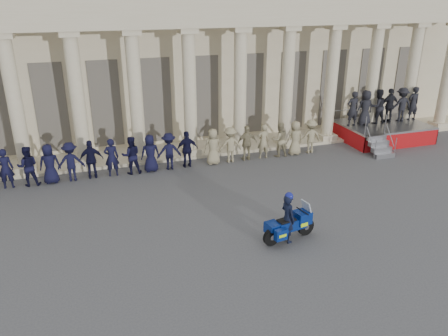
{
  "coord_description": "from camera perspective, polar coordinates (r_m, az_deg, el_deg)",
  "views": [
    {
      "loc": [
        -3.59,
        -12.5,
        7.81
      ],
      "look_at": [
        1.16,
        2.15,
        1.6
      ],
      "focal_mm": 35.0,
      "sensor_mm": 36.0,
      "label": 1
    }
  ],
  "objects": [
    {
      "name": "ground",
      "position": [
        15.17,
        -1.67,
        -9.03
      ],
      "size": [
        90.0,
        90.0,
        0.0
      ],
      "primitive_type": "plane",
      "color": "#454548",
      "rests_on": "ground"
    },
    {
      "name": "building",
      "position": [
        27.68,
        -10.73,
        14.78
      ],
      "size": [
        40.0,
        12.5,
        9.0
      ],
      "color": "#C3B492",
      "rests_on": "ground"
    },
    {
      "name": "officer_rank",
      "position": [
        20.41,
        -12.1,
        1.63
      ],
      "size": [
        19.73,
        0.67,
        1.78
      ],
      "color": "black",
      "rests_on": "ground"
    },
    {
      "name": "reviewing_stand",
      "position": [
        26.18,
        20.27,
        6.91
      ],
      "size": [
        4.7,
        4.38,
        2.87
      ],
      "color": "gray",
      "rests_on": "ground"
    },
    {
      "name": "motorcycle",
      "position": [
        14.92,
        8.6,
        -7.36
      ],
      "size": [
        2.02,
        0.97,
        1.31
      ],
      "rotation": [
        0.0,
        0.0,
        0.19
      ],
      "color": "black",
      "rests_on": "ground"
    },
    {
      "name": "rider",
      "position": [
        14.71,
        8.33,
        -6.36
      ],
      "size": [
        0.52,
        0.69,
        1.8
      ],
      "rotation": [
        0.0,
        0.0,
        1.76
      ],
      "color": "black",
      "rests_on": "ground"
    }
  ]
}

